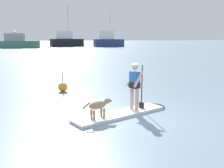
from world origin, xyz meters
The scene contains 8 objects.
ground_plane centered at (0.00, 0.00, 0.00)m, with size 400.00×400.00×0.00m, color gray.
paddleboard centered at (0.21, 0.08, 0.05)m, with size 3.73×2.01×0.10m.
person_paddler centered at (0.59, 0.23, 1.04)m, with size 0.68×0.59×1.63m.
dog centered at (-0.81, -0.31, 0.49)m, with size 1.04×0.47×0.58m.
moored_boat_far_starboard centered at (-7.14, 59.66, 1.35)m, with size 10.33×4.76×4.20m.
moored_boat_port centered at (5.61, 66.39, 1.68)m, with size 9.62×4.68×11.82m.
moored_boat_outer centered at (16.67, 61.65, 1.69)m, with size 8.17×3.76×10.14m.
marker_buoy centered at (-1.47, 4.43, 0.23)m, with size 0.45×0.45×0.95m.
Camera 1 is at (-2.57, -7.77, 2.58)m, focal length 40.75 mm.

